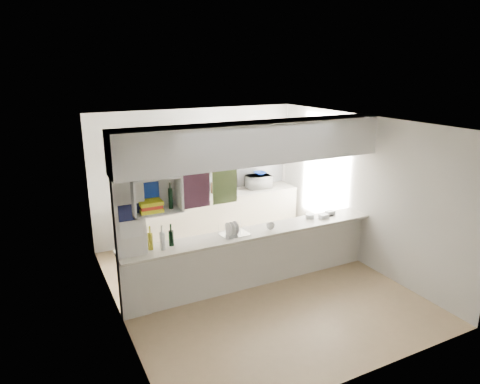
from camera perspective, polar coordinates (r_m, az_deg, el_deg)
floor at (r=7.04m, az=1.90°, el=-12.21°), size 4.80×4.80×0.00m
ceiling at (r=6.23m, az=2.12°, el=9.30°), size 4.80×4.80×0.00m
wall_back at (r=8.61m, az=-5.71°, el=2.41°), size 4.20×0.00×4.20m
wall_left at (r=5.86m, az=-16.40°, el=-4.98°), size 0.00×4.80×4.80m
wall_right at (r=7.71m, az=15.82°, el=0.19°), size 0.00×4.80×4.80m
servery_partition at (r=6.33m, az=0.66°, el=0.74°), size 4.20×0.50×2.60m
cubby_shelf at (r=5.77m, az=-11.42°, el=-0.62°), size 0.65×0.35×0.50m
kitchen_run at (r=8.56m, az=-3.98°, el=-0.93°), size 3.60×0.63×2.24m
microwave at (r=8.94m, az=2.50°, el=1.39°), size 0.51×0.36×0.27m
bowl at (r=8.94m, az=2.68°, el=2.49°), size 0.26×0.26×0.06m
dish_rack at (r=6.47m, az=-0.78°, el=-5.00°), size 0.44×0.35×0.22m
cup at (r=6.67m, az=4.07°, el=-4.56°), size 0.16×0.16×0.10m
wine_bottles at (r=6.06m, az=-11.07°, el=-6.43°), size 0.52×0.15×0.36m
plastic_tubs at (r=7.36m, az=10.58°, el=-3.05°), size 0.57×0.23×0.07m
utensil_jar at (r=8.27m, az=-9.04°, el=-0.51°), size 0.10×0.10×0.15m
knife_block at (r=8.58m, az=-3.47°, el=0.56°), size 0.12×0.11×0.22m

